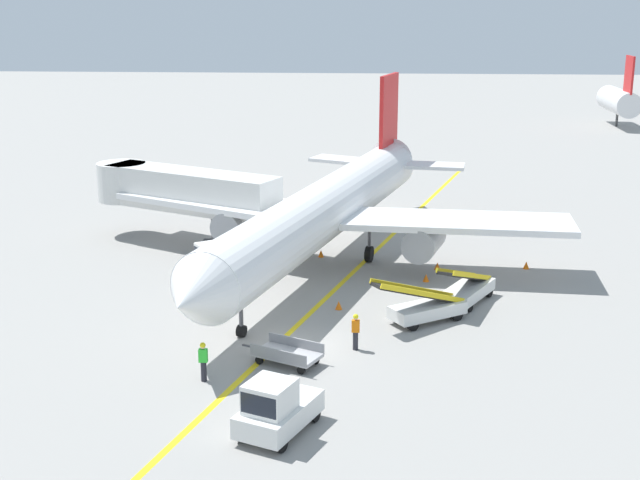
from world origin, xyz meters
TOP-DOWN VIEW (x-y plane):
  - ground_plane at (0.00, 0.00)m, footprint 300.00×300.00m
  - taxi_line_yellow at (0.55, 5.00)m, footprint 22.10×77.05m
  - airliner at (0.70, 12.63)m, footprint 27.82×34.73m
  - jet_bridge at (-9.26, 16.79)m, footprint 12.72×7.81m
  - pushback_tug at (0.11, -8.16)m, footprint 3.16×4.06m
  - baggage_tug_near_wing at (-5.59, 9.57)m, footprint 2.71×2.44m
  - belt_loader_forward_hold at (6.07, 3.53)m, footprint 4.85×3.82m
  - belt_loader_aft_hold at (8.37, 6.50)m, footprint 3.48×4.99m
  - baggage_cart_loaded at (-0.14, -1.95)m, footprint 3.73×2.62m
  - ground_crew_marshaller at (2.76, -0.16)m, footprint 0.36×0.24m
  - ground_crew_wing_walker at (-3.39, -3.89)m, footprint 0.36×0.24m
  - safety_cone_nose_left at (6.43, 9.85)m, footprint 0.36×0.36m
  - safety_cone_nose_right at (12.40, 12.62)m, footprint 0.36×0.36m
  - safety_cone_wingtip_left at (1.77, 5.04)m, footprint 0.36×0.36m
  - safety_cone_wingtip_right at (0.27, 14.21)m, footprint 0.36×0.36m
  - safety_cone_tail_area at (7.20, 12.10)m, footprint 0.36×0.36m
  - distant_aircraft_far_left at (33.06, 72.57)m, footprint 3.00×10.10m

SIDE VIEW (x-z plane):
  - ground_plane at x=0.00m, z-range 0.00..0.00m
  - taxi_line_yellow at x=0.55m, z-range 0.00..0.01m
  - safety_cone_nose_left at x=6.43m, z-range 0.00..0.44m
  - safety_cone_nose_right at x=12.40m, z-range 0.00..0.44m
  - safety_cone_wingtip_left at x=1.77m, z-range 0.00..0.44m
  - safety_cone_wingtip_right at x=0.27m, z-range 0.00..0.44m
  - safety_cone_tail_area at x=7.20m, z-range 0.00..0.44m
  - baggage_cart_loaded at x=-0.14m, z-range 0.00..0.94m
  - belt_loader_forward_hold at x=6.07m, z-range -0.52..2.07m
  - belt_loader_aft_hold at x=8.37m, z-range -0.52..2.07m
  - ground_crew_marshaller at x=2.76m, z-range 0.06..1.76m
  - ground_crew_wing_walker at x=-3.39m, z-range 0.06..1.76m
  - baggage_tug_near_wing at x=-5.59m, z-range -0.12..1.98m
  - pushback_tug at x=0.11m, z-range -0.11..2.09m
  - distant_aircraft_far_left at x=33.06m, z-range -1.18..7.62m
  - airliner at x=0.70m, z-range -1.63..8.47m
  - jet_bridge at x=-9.26m, z-range 1.12..5.97m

